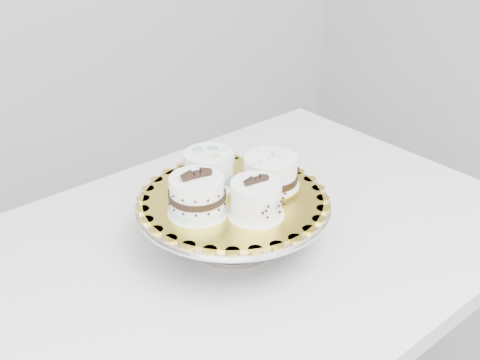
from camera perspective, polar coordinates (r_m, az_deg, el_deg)
table at (r=1.26m, az=-0.71°, el=-8.70°), size 1.25×0.86×0.75m
cake_stand at (r=1.17m, az=-0.65°, el=-3.25°), size 0.38×0.38×0.10m
cake_board at (r=1.15m, az=-0.66°, el=-1.79°), size 0.42×0.42×0.01m
cake_swirl at (r=1.08m, az=1.53°, el=-1.88°), size 0.10×0.10×0.08m
cake_banded at (r=1.09m, az=-4.07°, el=-1.58°), size 0.12×0.12×0.09m
cake_dots at (r=1.18m, az=-2.95°, el=1.13°), size 0.13×0.13×0.07m
cake_ribbon at (r=1.19m, az=2.93°, el=0.76°), size 0.13×0.13×0.06m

